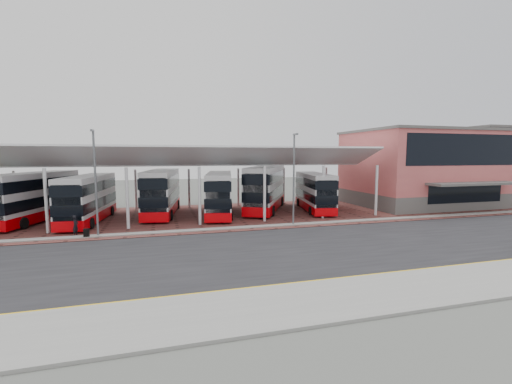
% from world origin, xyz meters
% --- Properties ---
extents(ground, '(140.00, 140.00, 0.00)m').
position_xyz_m(ground, '(0.00, 0.00, 0.00)').
color(ground, '#51544E').
extents(road, '(120.00, 14.00, 0.02)m').
position_xyz_m(road, '(0.00, -1.00, 0.01)').
color(road, black).
rests_on(road, ground).
extents(forecourt, '(72.00, 16.00, 0.06)m').
position_xyz_m(forecourt, '(2.00, 13.00, 0.03)').
color(forecourt, brown).
rests_on(forecourt, ground).
extents(sidewalk, '(120.00, 4.00, 0.14)m').
position_xyz_m(sidewalk, '(0.00, -9.00, 0.07)').
color(sidewalk, gray).
rests_on(sidewalk, ground).
extents(north_kerb, '(120.00, 0.80, 0.14)m').
position_xyz_m(north_kerb, '(0.00, 6.20, 0.07)').
color(north_kerb, gray).
rests_on(north_kerb, ground).
extents(yellow_line_near, '(120.00, 0.12, 0.01)m').
position_xyz_m(yellow_line_near, '(0.00, -7.00, 0.03)').
color(yellow_line_near, yellow).
rests_on(yellow_line_near, road).
extents(yellow_line_far, '(120.00, 0.12, 0.01)m').
position_xyz_m(yellow_line_far, '(0.00, -6.70, 0.03)').
color(yellow_line_far, yellow).
rests_on(yellow_line_far, road).
extents(canopy, '(37.00, 11.63, 7.07)m').
position_xyz_m(canopy, '(-6.00, 13.94, 5.80)').
color(canopy, silver).
rests_on(canopy, ground).
extents(terminal, '(18.40, 14.40, 9.25)m').
position_xyz_m(terminal, '(23.00, 13.92, 4.66)').
color(terminal, '#5C5956').
rests_on(terminal, ground).
extents(warehouse, '(30.50, 20.50, 10.25)m').
position_xyz_m(warehouse, '(48.00, 24.00, 5.15)').
color(warehouse, gray).
rests_on(warehouse, ground).
extents(lamp_west, '(0.16, 0.90, 8.07)m').
position_xyz_m(lamp_west, '(-14.00, 6.27, 4.36)').
color(lamp_west, slate).
rests_on(lamp_west, ground).
extents(lamp_east, '(0.16, 0.90, 8.07)m').
position_xyz_m(lamp_east, '(2.00, 6.27, 4.36)').
color(lamp_east, slate).
rests_on(lamp_east, ground).
extents(bus_0, '(5.57, 11.34, 4.56)m').
position_xyz_m(bus_0, '(-20.60, 14.33, 2.33)').
color(bus_0, silver).
rests_on(bus_0, forecourt).
extents(bus_1, '(3.60, 10.63, 4.29)m').
position_xyz_m(bus_1, '(-15.74, 12.62, 2.19)').
color(bus_1, silver).
rests_on(bus_1, forecourt).
extents(bus_2, '(4.16, 11.47, 4.62)m').
position_xyz_m(bus_2, '(-9.16, 15.04, 2.36)').
color(bus_2, silver).
rests_on(bus_2, forecourt).
extents(bus_3, '(4.43, 10.80, 4.34)m').
position_xyz_m(bus_3, '(-3.45, 13.14, 2.22)').
color(bus_3, silver).
rests_on(bus_3, forecourt).
extents(bus_4, '(7.85, 11.85, 4.91)m').
position_xyz_m(bus_4, '(2.08, 14.75, 2.50)').
color(bus_4, silver).
rests_on(bus_4, forecourt).
extents(bus_5, '(4.26, 10.30, 4.14)m').
position_xyz_m(bus_5, '(7.26, 13.13, 2.12)').
color(bus_5, silver).
rests_on(bus_5, forecourt).
extents(pedestrian, '(0.50, 0.65, 1.59)m').
position_xyz_m(pedestrian, '(-15.65, 6.86, 0.85)').
color(pedestrian, black).
rests_on(pedestrian, forecourt).
extents(suitcase, '(0.39, 0.28, 0.66)m').
position_xyz_m(suitcase, '(-14.76, 6.00, 0.39)').
color(suitcase, black).
rests_on(suitcase, forecourt).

